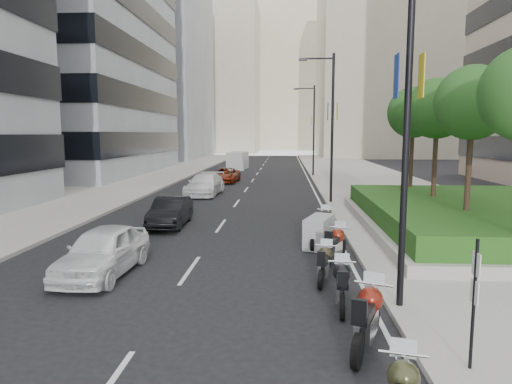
# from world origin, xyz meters

# --- Properties ---
(ground) EXTENTS (160.00, 160.00, 0.00)m
(ground) POSITION_xyz_m (0.00, 0.00, 0.00)
(ground) COLOR black
(ground) RESTS_ON ground
(sidewalk_right) EXTENTS (10.00, 100.00, 0.15)m
(sidewalk_right) POSITION_xyz_m (9.00, 30.00, 0.07)
(sidewalk_right) COLOR #9E9B93
(sidewalk_right) RESTS_ON ground
(sidewalk_left) EXTENTS (8.00, 100.00, 0.15)m
(sidewalk_left) POSITION_xyz_m (-12.00, 30.00, 0.07)
(sidewalk_left) COLOR #9E9B93
(sidewalk_left) RESTS_ON ground
(lane_edge) EXTENTS (0.12, 100.00, 0.01)m
(lane_edge) POSITION_xyz_m (3.70, 30.00, 0.01)
(lane_edge) COLOR silver
(lane_edge) RESTS_ON ground
(lane_centre) EXTENTS (0.12, 100.00, 0.01)m
(lane_centre) POSITION_xyz_m (-1.50, 30.00, 0.01)
(lane_centre) COLOR silver
(lane_centre) RESTS_ON ground
(building_grey_far) EXTENTS (22.00, 26.00, 30.00)m
(building_grey_far) POSITION_xyz_m (-24.00, 70.00, 15.00)
(building_grey_far) COLOR gray
(building_grey_far) RESTS_ON ground
(building_cream_right) EXTENTS (28.00, 24.00, 36.00)m
(building_cream_right) POSITION_xyz_m (22.00, 80.00, 18.00)
(building_cream_right) COLOR #B7AD93
(building_cream_right) RESTS_ON ground
(building_cream_left) EXTENTS (26.00, 24.00, 34.00)m
(building_cream_left) POSITION_xyz_m (-18.00, 100.00, 17.00)
(building_cream_left) COLOR #B7AD93
(building_cream_left) RESTS_ON ground
(building_cream_centre) EXTENTS (30.00, 24.00, 38.00)m
(building_cream_centre) POSITION_xyz_m (2.00, 120.00, 19.00)
(building_cream_centre) COLOR #B7AD93
(building_cream_centre) RESTS_ON ground
(planter) EXTENTS (10.00, 14.00, 0.40)m
(planter) POSITION_xyz_m (10.00, 10.00, 0.35)
(planter) COLOR #A29E96
(planter) RESTS_ON sidewalk_right
(hedge) EXTENTS (9.40, 13.40, 0.80)m
(hedge) POSITION_xyz_m (10.00, 10.00, 0.95)
(hedge) COLOR #204614
(hedge) RESTS_ON planter
(tree_1) EXTENTS (2.80, 2.80, 6.30)m
(tree_1) POSITION_xyz_m (8.50, 8.00, 5.42)
(tree_1) COLOR #332319
(tree_1) RESTS_ON planter
(tree_2) EXTENTS (2.80, 2.80, 6.30)m
(tree_2) POSITION_xyz_m (8.50, 12.00, 5.42)
(tree_2) COLOR #332319
(tree_2) RESTS_ON planter
(tree_3) EXTENTS (2.80, 2.80, 6.30)m
(tree_3) POSITION_xyz_m (8.50, 16.00, 5.42)
(tree_3) COLOR #332319
(tree_3) RESTS_ON planter
(lamp_post_0) EXTENTS (2.34, 0.45, 9.00)m
(lamp_post_0) POSITION_xyz_m (4.14, 1.00, 5.07)
(lamp_post_0) COLOR black
(lamp_post_0) RESTS_ON ground
(lamp_post_1) EXTENTS (2.34, 0.45, 9.00)m
(lamp_post_1) POSITION_xyz_m (4.14, 18.00, 5.07)
(lamp_post_1) COLOR black
(lamp_post_1) RESTS_ON ground
(lamp_post_2) EXTENTS (2.34, 0.45, 9.00)m
(lamp_post_2) POSITION_xyz_m (4.14, 36.00, 5.07)
(lamp_post_2) COLOR black
(lamp_post_2) RESTS_ON ground
(parking_sign) EXTENTS (0.06, 0.32, 2.50)m
(parking_sign) POSITION_xyz_m (4.80, -2.00, 1.46)
(parking_sign) COLOR black
(parking_sign) RESTS_ON ground
(motorcycle_1) EXTENTS (1.09, 2.28, 1.19)m
(motorcycle_1) POSITION_xyz_m (3.16, -1.01, 0.64)
(motorcycle_1) COLOR black
(motorcycle_1) RESTS_ON ground
(motorcycle_2) EXTENTS (0.70, 2.10, 1.05)m
(motorcycle_2) POSITION_xyz_m (2.92, 1.16, 0.56)
(motorcycle_2) COLOR black
(motorcycle_2) RESTS_ON ground
(motorcycle_3) EXTENTS (0.69, 1.95, 0.98)m
(motorcycle_3) POSITION_xyz_m (2.65, 3.15, 0.52)
(motorcycle_3) COLOR black
(motorcycle_3) RESTS_ON ground
(motorcycle_4) EXTENTS (1.06, 2.09, 1.11)m
(motorcycle_4) POSITION_xyz_m (3.20, 5.21, 0.59)
(motorcycle_4) COLOR black
(motorcycle_4) RESTS_ON ground
(motorcycle_5) EXTENTS (1.35, 2.07, 1.17)m
(motorcycle_5) POSITION_xyz_m (2.80, 7.24, 0.58)
(motorcycle_5) COLOR black
(motorcycle_5) RESTS_ON ground
(motorcycle_6) EXTENTS (0.71, 2.11, 1.05)m
(motorcycle_6) POSITION_xyz_m (3.19, 9.31, 0.56)
(motorcycle_6) COLOR black
(motorcycle_6) RESTS_ON ground
(car_a) EXTENTS (1.91, 4.42, 1.48)m
(car_a) POSITION_xyz_m (-4.04, 3.37, 0.74)
(car_a) COLOR white
(car_a) RESTS_ON ground
(car_b) EXTENTS (1.54, 4.13, 1.35)m
(car_b) POSITION_xyz_m (-3.83, 10.79, 0.68)
(car_b) COLOR black
(car_b) RESTS_ON ground
(car_c) EXTENTS (2.40, 5.33, 1.52)m
(car_c) POSITION_xyz_m (-4.12, 21.59, 0.76)
(car_c) COLOR white
(car_c) RESTS_ON ground
(car_d) EXTENTS (2.36, 4.72, 1.28)m
(car_d) POSITION_xyz_m (-3.76, 29.97, 0.64)
(car_d) COLOR maroon
(car_d) RESTS_ON ground
(delivery_van) EXTENTS (2.29, 5.16, 2.11)m
(delivery_van) POSITION_xyz_m (-4.25, 44.98, 0.98)
(delivery_van) COLOR #B7B6B9
(delivery_van) RESTS_ON ground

